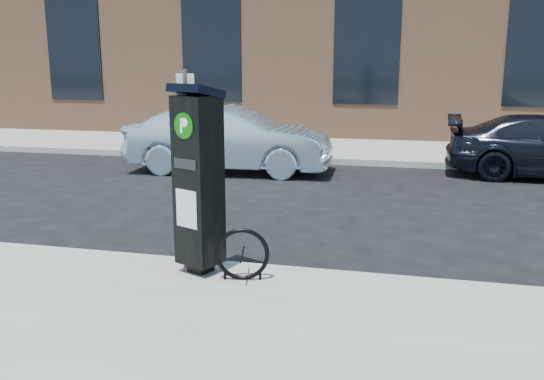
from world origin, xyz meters
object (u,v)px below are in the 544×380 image
(car_silver, at_px, (230,139))
(parking_kiosk, at_px, (198,178))
(sign_pole, at_px, (188,173))
(bike_rack, at_px, (242,255))

(car_silver, bearing_deg, parking_kiosk, -168.13)
(sign_pole, xyz_separation_m, bike_rack, (0.68, -0.19, -0.84))
(bike_rack, height_order, car_silver, car_silver)
(bike_rack, relative_size, car_silver, 0.13)
(parking_kiosk, height_order, bike_rack, parking_kiosk)
(sign_pole, bearing_deg, parking_kiosk, -26.85)
(sign_pole, height_order, bike_rack, sign_pole)
(parking_kiosk, height_order, sign_pole, sign_pole)
(sign_pole, distance_m, bike_rack, 1.10)
(bike_rack, bearing_deg, car_silver, 96.50)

